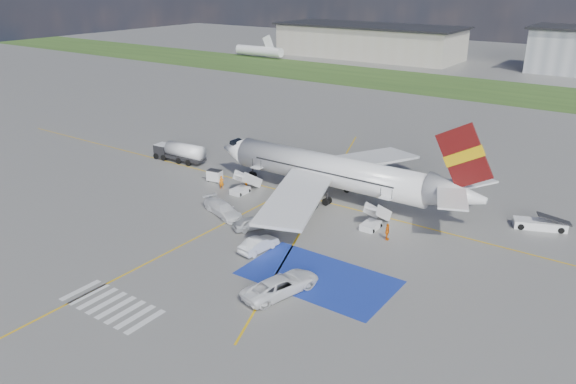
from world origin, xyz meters
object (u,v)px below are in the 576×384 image
Objects in this scene: gpu_cart at (215,176)px; van_white_a at (281,282)px; fuel_tanker at (180,154)px; car_silver_b at (259,244)px; van_white_b at (223,207)px; car_silver_a at (252,223)px; airliner at (339,172)px; belt_loader at (540,225)px.

van_white_a is at bearing -45.60° from gpu_cart.
van_white_a is at bearing -36.50° from fuel_tanker.
van_white_b is at bearing -21.58° from car_silver_b.
van_white_b is at bearing -35.98° from fuel_tanker.
van_white_b is at bearing 15.88° from car_silver_a.
gpu_cart is at bearing -21.48° from van_white_a.
airliner is 17.37m from gpu_cart.
gpu_cart is 0.47× the size of car_silver_b.
belt_loader is 1.44× the size of car_silver_a.
van_white_a is 1.11× the size of van_white_b.
car_silver_a is (-25.76, -18.33, 0.27)m from belt_loader.
van_white_a reaches higher than belt_loader.
car_silver_b is (0.73, -16.93, -2.65)m from airliner.
gpu_cart is 21.45m from car_silver_b.
airliner is 23.39m from belt_loader.
van_white_b is (-15.53, 10.00, -0.07)m from van_white_a.
fuel_tanker reaches higher than van_white_a.
van_white_a is at bearing -141.38° from belt_loader.
airliner is 7.26× the size of van_white_b.
car_silver_b is 0.89× the size of van_white_b.
van_white_b reaches higher than car_silver_a.
airliner reaches higher than fuel_tanker.
fuel_tanker is at bearing 151.94° from gpu_cart.
car_silver_a is at bearing -103.23° from airliner.
car_silver_b is (-21.91, -21.98, 0.31)m from belt_loader.
belt_loader reaches higher than gpu_cart.
car_silver_b is (3.85, -3.65, 0.03)m from car_silver_a.
car_silver_b is at bearing -23.32° from van_white_a.
car_silver_a is (13.49, -8.97, -0.02)m from gpu_cart.
airliner is at bearing -56.57° from van_white_a.
airliner reaches higher than car_silver_b.
fuel_tanker is at bearing -24.04° from car_silver_b.
airliner reaches higher than van_white_b.
gpu_cart is at bearing -5.27° from car_silver_a.
gpu_cart is 29.80m from van_white_a.
van_white_a is (7.26, -22.14, -2.33)m from airliner.
gpu_cart is (-16.61, -4.31, -2.66)m from airliner.
belt_loader is 31.62m from car_silver_a.
car_silver_a is 0.82× the size of van_white_b.
belt_loader is 1.19× the size of van_white_b.
fuel_tanker is 2.06× the size of car_silver_a.
fuel_tanker reaches higher than car_silver_b.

